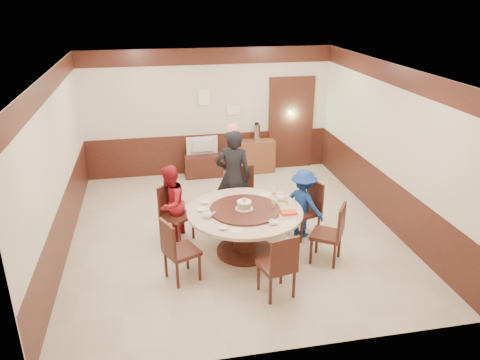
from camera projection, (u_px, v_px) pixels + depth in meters
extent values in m
plane|color=beige|center=(233.00, 231.00, 8.21)|extent=(6.00, 6.00, 0.00)
plane|color=white|center=(232.00, 70.00, 7.16)|extent=(6.00, 6.00, 0.00)
cube|color=beige|center=(209.00, 112.00, 10.41)|extent=(5.50, 0.04, 2.80)
cube|color=beige|center=(283.00, 247.00, 4.96)|extent=(5.50, 0.04, 2.80)
cube|color=beige|center=(57.00, 167.00, 7.20)|extent=(0.04, 6.00, 2.80)
cube|color=beige|center=(387.00, 146.00, 8.17)|extent=(0.04, 6.00, 2.80)
cube|color=#3D1813|center=(233.00, 208.00, 8.04)|extent=(5.50, 6.00, 0.90)
cube|color=#3D1813|center=(232.00, 81.00, 7.22)|extent=(5.50, 6.00, 0.35)
cube|color=#3D1813|center=(291.00, 124.00, 10.84)|extent=(1.05, 0.08, 2.18)
cube|color=#91E199|center=(290.00, 124.00, 10.86)|extent=(0.88, 0.02, 2.05)
cylinder|color=#3D1813|center=(245.00, 250.00, 7.54)|extent=(0.90, 0.90, 0.06)
cylinder|color=#3D1813|center=(245.00, 233.00, 7.42)|extent=(0.36, 0.36, 0.65)
cylinder|color=#D2A998|center=(245.00, 212.00, 7.28)|extent=(1.81, 1.81, 0.05)
cylinder|color=#3D1813|center=(245.00, 209.00, 7.27)|extent=(1.10, 1.10, 0.03)
cube|color=#3D1813|center=(304.00, 212.00, 7.90)|extent=(0.56, 0.56, 0.06)
cube|color=#3D1813|center=(315.00, 195.00, 7.89)|extent=(0.17, 0.41, 0.50)
cube|color=#3D1813|center=(304.00, 225.00, 7.99)|extent=(0.36, 0.36, 0.42)
cube|color=#3D1813|center=(244.00, 196.00, 8.50)|extent=(0.46, 0.46, 0.06)
cube|color=#3D1813|center=(243.00, 178.00, 8.60)|extent=(0.42, 0.06, 0.50)
cube|color=#3D1813|center=(244.00, 208.00, 8.59)|extent=(0.36, 0.36, 0.42)
cube|color=#3D1813|center=(177.00, 216.00, 7.76)|extent=(0.62, 0.62, 0.06)
cube|color=#3D1813|center=(167.00, 198.00, 7.76)|extent=(0.32, 0.33, 0.50)
cube|color=#3D1813|center=(178.00, 229.00, 7.85)|extent=(0.36, 0.36, 0.42)
cube|color=#3D1813|center=(182.00, 252.00, 6.70)|extent=(0.58, 0.58, 0.06)
cube|color=#3D1813|center=(168.00, 239.00, 6.49)|extent=(0.21, 0.40, 0.50)
cube|color=#3D1813|center=(183.00, 266.00, 6.79)|extent=(0.36, 0.36, 0.42)
cube|color=#3D1813|center=(276.00, 266.00, 6.36)|extent=(0.53, 0.53, 0.06)
cube|color=#3D1813|center=(285.00, 256.00, 6.08)|extent=(0.42, 0.13, 0.50)
cube|color=#3D1813|center=(276.00, 280.00, 6.45)|extent=(0.36, 0.36, 0.42)
cube|color=#3D1813|center=(326.00, 235.00, 7.16)|extent=(0.61, 0.61, 0.06)
cube|color=#3D1813|center=(341.00, 222.00, 6.98)|extent=(0.27, 0.37, 0.50)
cube|color=#3D1813|center=(325.00, 248.00, 7.25)|extent=(0.36, 0.36, 0.42)
imported|color=black|center=(233.00, 177.00, 8.25)|extent=(0.72, 0.57, 1.75)
imported|color=#A41523|center=(170.00, 204.00, 7.72)|extent=(0.71, 0.78, 1.31)
imported|color=navy|center=(303.00, 203.00, 7.87)|extent=(0.82, 0.88, 1.19)
cylinder|color=white|center=(244.00, 208.00, 7.25)|extent=(0.28, 0.28, 0.01)
cylinder|color=tan|center=(244.00, 205.00, 7.23)|extent=(0.22, 0.22, 0.10)
cylinder|color=white|center=(244.00, 202.00, 7.21)|extent=(0.22, 0.22, 0.01)
sphere|color=#EE717F|center=(244.00, 199.00, 7.20)|extent=(0.06, 0.06, 0.06)
ellipsoid|color=white|center=(207.00, 214.00, 7.01)|extent=(0.17, 0.15, 0.13)
ellipsoid|color=white|center=(281.00, 197.00, 7.58)|extent=(0.17, 0.15, 0.13)
imported|color=white|center=(205.00, 202.00, 7.51)|extent=(0.15, 0.15, 0.04)
imported|color=white|center=(274.00, 222.00, 6.84)|extent=(0.15, 0.15, 0.05)
imported|color=white|center=(223.00, 228.00, 6.70)|extent=(0.14, 0.14, 0.03)
imported|color=white|center=(287.00, 211.00, 7.22)|extent=(0.13, 0.13, 0.04)
imported|color=white|center=(201.00, 210.00, 7.25)|extent=(0.15, 0.15, 0.04)
cylinder|color=white|center=(237.00, 231.00, 6.64)|extent=(0.18, 0.18, 0.01)
cylinder|color=white|center=(265.00, 195.00, 7.81)|extent=(0.18, 0.18, 0.01)
cube|color=white|center=(289.00, 215.00, 7.11)|extent=(0.30, 0.20, 0.02)
cube|color=red|center=(289.00, 213.00, 7.10)|extent=(0.24, 0.15, 0.04)
cylinder|color=white|center=(273.00, 204.00, 7.30)|extent=(0.06, 0.06, 0.16)
cylinder|color=white|center=(286.00, 201.00, 7.40)|extent=(0.06, 0.06, 0.16)
cylinder|color=white|center=(274.00, 192.00, 7.72)|extent=(0.06, 0.06, 0.16)
cube|color=#3D1813|center=(203.00, 165.00, 10.59)|extent=(0.85, 0.45, 0.50)
imported|color=gray|center=(203.00, 146.00, 10.41)|extent=(0.71, 0.15, 0.41)
cube|color=brown|center=(257.00, 156.00, 10.79)|extent=(0.80, 0.40, 0.75)
cylinder|color=silver|center=(257.00, 133.00, 10.57)|extent=(0.15, 0.15, 0.38)
cube|color=white|center=(204.00, 98.00, 10.22)|extent=(0.25, 0.00, 0.35)
cube|color=white|center=(233.00, 110.00, 10.45)|extent=(0.30, 0.00, 0.22)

